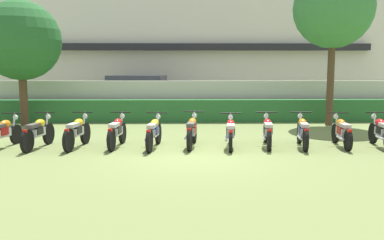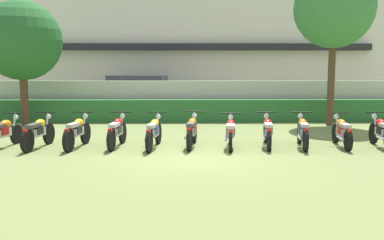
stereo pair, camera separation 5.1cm
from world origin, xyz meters
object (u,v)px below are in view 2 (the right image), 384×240
motorcycle_in_row_2 (77,132)px  motorcycle_in_row_5 (192,131)px  tree_far_side (334,9)px  motorcycle_in_row_8 (303,131)px  tree_near_inspector (21,41)px  motorcycle_in_row_6 (230,132)px  motorcycle_in_row_9 (342,132)px  motorcycle_in_row_10 (381,132)px  motorcycle_in_row_0 (3,133)px  parked_car (141,95)px  motorcycle_in_row_1 (38,132)px  motorcycle_in_row_4 (154,132)px  motorcycle_in_row_7 (267,131)px  motorcycle_in_row_3 (117,131)px

motorcycle_in_row_2 → motorcycle_in_row_5: 3.20m
tree_far_side → motorcycle_in_row_8: size_ratio=3.19×
tree_near_inspector → motorcycle_in_row_6: bearing=-32.5°
motorcycle_in_row_9 → motorcycle_in_row_2: bearing=95.6°
motorcycle_in_row_5 → motorcycle_in_row_10: (5.30, -0.18, -0.01)m
motorcycle_in_row_9 → tree_far_side: bearing=-10.1°
tree_near_inspector → motorcycle_in_row_5: 8.47m
tree_far_side → motorcycle_in_row_8: 6.62m
motorcycle_in_row_5 → motorcycle_in_row_9: size_ratio=1.03×
motorcycle_in_row_5 → motorcycle_in_row_0: bearing=98.6°
parked_car → tree_near_inspector: size_ratio=0.98×
motorcycle_in_row_1 → motorcycle_in_row_4: bearing=-83.8°
motorcycle_in_row_10 → tree_far_side: bearing=4.3°
parked_car → motorcycle_in_row_6: size_ratio=2.64×
motorcycle_in_row_4 → motorcycle_in_row_2: bearing=94.9°
motorcycle_in_row_2 → motorcycle_in_row_9: bearing=-83.0°
parked_car → motorcycle_in_row_8: parked_car is taller
tree_near_inspector → motorcycle_in_row_2: (3.29, -4.75, -2.82)m
tree_near_inspector → motorcycle_in_row_10: bearing=-22.3°
motorcycle_in_row_7 → motorcycle_in_row_9: 2.09m
parked_car → tree_far_side: tree_far_side is taller
motorcycle_in_row_5 → motorcycle_in_row_6: (1.07, -0.17, -0.02)m
tree_far_side → motorcycle_in_row_2: size_ratio=3.23×
motorcycle_in_row_1 → motorcycle_in_row_0: bearing=94.8°
tree_near_inspector → tree_far_side: size_ratio=0.80×
motorcycle_in_row_0 → motorcycle_in_row_1: 0.97m
motorcycle_in_row_2 → motorcycle_in_row_1: bearing=99.4°
parked_car → motorcycle_in_row_5: size_ratio=2.50×
motorcycle_in_row_5 → motorcycle_in_row_8: (3.10, -0.13, -0.00)m
tree_near_inspector → motorcycle_in_row_4: bearing=-41.5°
tree_near_inspector → motorcycle_in_row_2: size_ratio=2.58×
motorcycle_in_row_0 → motorcycle_in_row_10: (10.54, -0.06, 0.01)m
motorcycle_in_row_0 → motorcycle_in_row_7: motorcycle_in_row_7 is taller
tree_far_side → motorcycle_in_row_0: bearing=-156.5°
motorcycle_in_row_7 → tree_far_side: bearing=-29.2°
motorcycle_in_row_1 → motorcycle_in_row_6: 5.33m
motorcycle_in_row_4 → motorcycle_in_row_1: bearing=96.3°
tree_near_inspector → motorcycle_in_row_7: (8.63, -4.65, -2.83)m
motorcycle_in_row_10 → motorcycle_in_row_8: bearing=95.4°
parked_car → tree_near_inspector: tree_near_inspector is taller
motorcycle_in_row_2 → motorcycle_in_row_10: motorcycle_in_row_2 is taller
motorcycle_in_row_8 → motorcycle_in_row_9: bearing=-78.5°
motorcycle_in_row_3 → motorcycle_in_row_4: 1.06m
tree_far_side → motorcycle_in_row_8: (-2.40, -4.67, -4.04)m
parked_car → motorcycle_in_row_10: 11.87m
motorcycle_in_row_4 → motorcycle_in_row_8: 4.17m
motorcycle_in_row_0 → motorcycle_in_row_5: size_ratio=1.01×
parked_car → motorcycle_in_row_2: bearing=-87.1°
parked_car → motorcycle_in_row_3: 8.87m
tree_near_inspector → motorcycle_in_row_6: 9.41m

